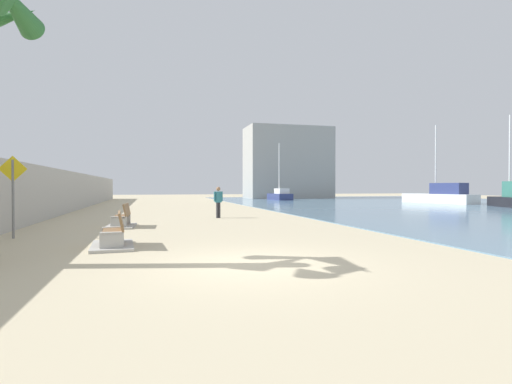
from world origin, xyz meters
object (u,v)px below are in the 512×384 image
Objects in this scene: boat_far_right at (512,197)px; boat_nearest at (280,195)px; bench_near at (113,239)px; boat_mid_bay at (441,196)px; bench_far at (122,221)px; person_walking at (218,200)px; pedestrian_sign at (13,187)px.

boat_far_right is 24.64m from boat_nearest.
bench_near is 0.28× the size of boat_mid_bay.
bench_near and bench_far have the same top height.
bench_far is 0.29× the size of boat_far_right.
boat_mid_bay is at bearing 28.99° from bench_far.
boat_mid_bay is (12.41, -13.31, 0.17)m from boat_nearest.
bench_far is at bearing 91.62° from bench_near.
boat_mid_bay reaches higher than bench_far.
boat_far_right is 1.06× the size of boat_nearest.
pedestrian_sign is (-7.82, -6.65, 0.69)m from person_walking.
boat_far_right reaches higher than bench_near.
pedestrian_sign is at bearing -161.03° from boat_far_right.
boat_mid_bay reaches higher than boat_far_right.
bench_far is 30.38m from boat_far_right.
boat_nearest reaches higher than person_walking.
bench_near is 0.31× the size of boat_nearest.
boat_far_right reaches higher than bench_far.
pedestrian_sign is (-32.20, -19.00, 0.89)m from boat_mid_bay.
boat_mid_bay reaches higher than boat_nearest.
bench_near is 10.50m from person_walking.
person_walking is at bearing 64.48° from bench_near.
boat_nearest is (16.65, 29.41, 0.38)m from bench_far.
boat_mid_bay is (28.89, 21.80, 0.55)m from bench_near.
bench_far is at bearing 42.69° from pedestrian_sign.
boat_mid_bay is 37.40m from pedestrian_sign.
boat_mid_bay is (29.05, 16.10, 0.55)m from bench_far.
bench_near is 5.70m from bench_far.
boat_mid_bay reaches higher than person_walking.
pedestrian_sign reaches higher than bench_near.
bench_far is 0.80× the size of pedestrian_sign.
pedestrian_sign is at bearing -139.61° from person_walking.
boat_nearest is at bearing 64.99° from person_walking.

